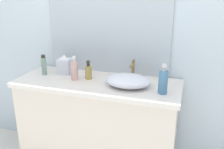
# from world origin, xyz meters

# --- Properties ---
(bathroom_wall_rear) EXTENTS (6.00, 0.06, 2.60)m
(bathroom_wall_rear) POSITION_xyz_m (0.00, 0.73, 1.30)
(bathroom_wall_rear) COLOR silver
(bathroom_wall_rear) RESTS_ON ground
(vanity_counter) EXTENTS (1.36, 0.53, 0.84)m
(vanity_counter) POSITION_xyz_m (-0.07, 0.43, 0.42)
(vanity_counter) COLOR beige
(vanity_counter) RESTS_ON ground
(wall_mirror_panel) EXTENTS (1.11, 0.01, 0.92)m
(wall_mirror_panel) POSITION_xyz_m (-0.07, 0.69, 1.30)
(wall_mirror_panel) COLOR #B2BCC6
(wall_mirror_panel) RESTS_ON vanity_counter
(sink_basin) EXTENTS (0.36, 0.28, 0.09)m
(sink_basin) POSITION_xyz_m (0.19, 0.40, 0.88)
(sink_basin) COLOR silver
(sink_basin) RESTS_ON vanity_counter
(faucet) EXTENTS (0.03, 0.12, 0.17)m
(faucet) POSITION_xyz_m (0.19, 0.56, 0.94)
(faucet) COLOR olive
(faucet) RESTS_ON vanity_counter
(soap_dispenser) EXTENTS (0.06, 0.06, 0.16)m
(soap_dispenser) POSITION_xyz_m (-0.16, 0.46, 0.91)
(soap_dispenser) COLOR #A88E46
(soap_dispenser) RESTS_ON vanity_counter
(lotion_bottle) EXTENTS (0.04, 0.04, 0.18)m
(lotion_bottle) POSITION_xyz_m (-0.58, 0.45, 0.93)
(lotion_bottle) COLOR gray
(lotion_bottle) RESTS_ON vanity_counter
(perfume_bottle) EXTENTS (0.06, 0.06, 0.21)m
(perfume_bottle) POSITION_xyz_m (-0.27, 0.41, 0.93)
(perfume_bottle) COLOR #D6A199
(perfume_bottle) RESTS_ON vanity_counter
(spray_can) EXTENTS (0.07, 0.07, 0.23)m
(spray_can) POSITION_xyz_m (0.47, 0.33, 0.94)
(spray_can) COLOR teal
(spray_can) RESTS_ON vanity_counter
(tissue_box) EXTENTS (0.12, 0.12, 0.18)m
(tissue_box) POSITION_xyz_m (-0.42, 0.53, 0.92)
(tissue_box) COLOR silver
(tissue_box) RESTS_ON vanity_counter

